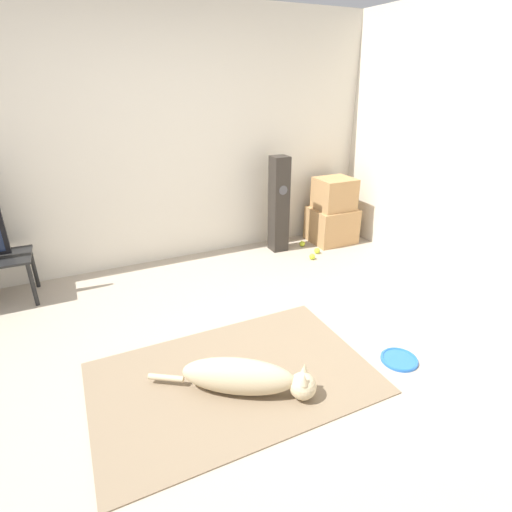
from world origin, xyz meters
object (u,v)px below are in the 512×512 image
tennis_ball_by_boxes (302,244)px  tennis_ball_near_speaker (312,257)px  floor_speaker (279,205)px  cardboard_box_upper (334,194)px  tennis_ball_loose_on_carpet (317,251)px  frisbee (399,359)px  dog (246,377)px  cardboard_box_lower (332,225)px

tennis_ball_by_boxes → tennis_ball_near_speaker: 0.38m
floor_speaker → tennis_ball_near_speaker: floor_speaker is taller
cardboard_box_upper → tennis_ball_loose_on_carpet: 0.72m
frisbee → tennis_ball_by_boxes: tennis_ball_by_boxes is taller
frisbee → floor_speaker: floor_speaker is taller
tennis_ball_near_speaker → dog: bearing=-133.8°
dog → tennis_ball_near_speaker: (1.51, 1.58, -0.09)m
dog → cardboard_box_upper: cardboard_box_upper is taller
cardboard_box_upper → floor_speaker: size_ratio=0.39×
cardboard_box_upper → floor_speaker: (-0.71, 0.06, -0.06)m
cardboard_box_lower → floor_speaker: 0.79m
frisbee → tennis_ball_near_speaker: bearing=77.4°
frisbee → tennis_ball_near_speaker: 1.80m
frisbee → tennis_ball_loose_on_carpet: (0.53, 1.87, 0.02)m
dog → cardboard_box_lower: 2.81m
frisbee → cardboard_box_upper: bearing=67.0°
cardboard_box_lower → tennis_ball_near_speaker: 0.66m
dog → cardboard_box_lower: cardboard_box_lower is taller
cardboard_box_lower → floor_speaker: size_ratio=0.47×
dog → tennis_ball_near_speaker: size_ratio=14.21×
tennis_ball_by_boxes → cardboard_box_lower: bearing=0.7°
cardboard_box_lower → cardboard_box_upper: 0.39m
floor_speaker → tennis_ball_loose_on_carpet: 0.69m
cardboard_box_lower → tennis_ball_near_speaker: bearing=-143.5°
cardboard_box_upper → tennis_ball_loose_on_carpet: size_ratio=6.43×
dog → tennis_ball_by_boxes: dog is taller
dog → cardboard_box_lower: size_ratio=1.83×
tennis_ball_near_speaker → cardboard_box_upper: bearing=35.8°
cardboard_box_upper → tennis_ball_loose_on_carpet: cardboard_box_upper is taller
dog → floor_speaker: size_ratio=0.86×
cardboard_box_lower → tennis_ball_near_speaker: (-0.51, -0.38, -0.18)m
cardboard_box_lower → cardboard_box_upper: (-0.00, -0.01, 0.39)m
frisbee → cardboard_box_lower: cardboard_box_lower is taller
frisbee → floor_speaker: (0.19, 2.18, 0.53)m
tennis_ball_near_speaker → cardboard_box_lower: bearing=36.5°
dog → tennis_ball_near_speaker: 2.19m
tennis_ball_by_boxes → tennis_ball_loose_on_carpet: bearing=-80.8°
cardboard_box_lower → tennis_ball_near_speaker: size_ratio=7.78×
tennis_ball_by_boxes → tennis_ball_near_speaker: (-0.10, -0.37, 0.00)m
frisbee → cardboard_box_upper: size_ratio=0.61×
cardboard_box_upper → floor_speaker: 0.72m
frisbee → cardboard_box_lower: (0.90, 2.13, 0.20)m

